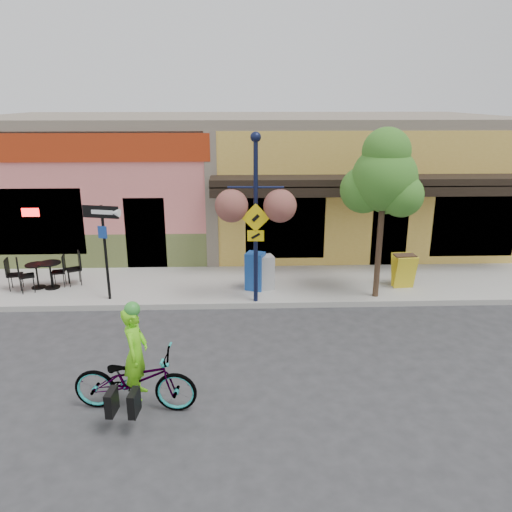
{
  "coord_description": "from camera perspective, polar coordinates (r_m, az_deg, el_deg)",
  "views": [
    {
      "loc": [
        -0.2,
        -11.14,
        5.12
      ],
      "look_at": [
        0.21,
        0.5,
        1.4
      ],
      "focal_mm": 35.0,
      "sensor_mm": 36.0,
      "label": 1
    }
  ],
  "objects": [
    {
      "name": "cyclist_rider",
      "position": [
        8.79,
        -13.47,
        -12.17
      ],
      "size": [
        0.44,
        0.63,
        1.62
      ],
      "primitive_type": "imported",
      "rotation": [
        0.0,
        0.0,
        1.47
      ],
      "color": "#6EE418",
      "rests_on": "ground"
    },
    {
      "name": "curb",
      "position": [
        12.73,
        -0.97,
        -5.63
      ],
      "size": [
        24.0,
        0.12,
        0.15
      ],
      "primitive_type": "cube",
      "color": "#A8A59E",
      "rests_on": "ground"
    },
    {
      "name": "cafe_set_right",
      "position": [
        14.57,
        -22.44,
        -1.65
      ],
      "size": [
        1.77,
        1.38,
        0.95
      ],
      "primitive_type": null,
      "rotation": [
        0.0,
        0.0,
        0.42
      ],
      "color": "black",
      "rests_on": "sidewalk"
    },
    {
      "name": "ground",
      "position": [
        12.26,
        -0.92,
        -6.97
      ],
      "size": [
        90.0,
        90.0,
        0.0
      ],
      "primitive_type": "plane",
      "color": "#2D2D30",
      "rests_on": "ground"
    },
    {
      "name": "bicycle",
      "position": [
        8.93,
        -13.67,
        -13.59
      ],
      "size": [
        2.17,
        0.94,
        1.11
      ],
      "primitive_type": "imported",
      "rotation": [
        0.0,
        0.0,
        1.47
      ],
      "color": "maroon",
      "rests_on": "ground"
    },
    {
      "name": "one_way_sign",
      "position": [
        13.07,
        -16.8,
        0.3
      ],
      "size": [
        0.96,
        0.41,
        2.46
      ],
      "primitive_type": null,
      "rotation": [
        0.0,
        0.0,
        -0.23
      ],
      "color": "black",
      "rests_on": "sidewalk"
    },
    {
      "name": "cafe_set_left",
      "position": [
        14.75,
        -23.78,
        -1.73
      ],
      "size": [
        1.58,
        0.99,
        0.88
      ],
      "primitive_type": null,
      "rotation": [
        0.0,
        0.0,
        0.18
      ],
      "color": "black",
      "rests_on": "sidewalk"
    },
    {
      "name": "newspaper_box_grey",
      "position": [
        13.45,
        1.04,
        -1.87
      ],
      "size": [
        0.51,
        0.48,
        0.93
      ],
      "primitive_type": null,
      "rotation": [
        0.0,
        0.0,
        0.24
      ],
      "color": "#A6A6A6",
      "rests_on": "sidewalk"
    },
    {
      "name": "newspaper_box_blue",
      "position": [
        13.39,
        -0.1,
        -1.73
      ],
      "size": [
        0.58,
        0.55,
        1.02
      ],
      "primitive_type": null,
      "rotation": [
        0.0,
        0.0,
        -0.38
      ],
      "color": "#194699",
      "rests_on": "sidewalk"
    },
    {
      "name": "building",
      "position": [
        18.86,
        -1.42,
        8.95
      ],
      "size": [
        18.2,
        8.2,
        4.5
      ],
      "primitive_type": null,
      "color": "#DC726D",
      "rests_on": "ground"
    },
    {
      "name": "sidewalk",
      "position": [
        14.08,
        -1.09,
        -3.29
      ],
      "size": [
        24.0,
        3.0,
        0.15
      ],
      "primitive_type": "cube",
      "color": "#9E9B93",
      "rests_on": "ground"
    },
    {
      "name": "lamp_post",
      "position": [
        12.14,
        -0.03,
        4.1
      ],
      "size": [
        1.37,
        0.6,
        4.23
      ],
      "primitive_type": null,
      "rotation": [
        0.0,
        0.0,
        -0.04
      ],
      "color": "#101633",
      "rests_on": "sidewalk"
    },
    {
      "name": "sandwich_board",
      "position": [
        13.99,
        16.76,
        -1.86
      ],
      "size": [
        0.59,
        0.45,
        0.93
      ],
      "primitive_type": null,
      "rotation": [
        0.0,
        0.0,
        0.08
      ],
      "color": "yellow",
      "rests_on": "sidewalk"
    },
    {
      "name": "street_tree",
      "position": [
        12.84,
        14.16,
        4.62
      ],
      "size": [
        2.06,
        2.06,
        4.36
      ],
      "primitive_type": null,
      "rotation": [
        0.0,
        0.0,
        -0.24
      ],
      "color": "#3D7A26",
      "rests_on": "sidewalk"
    }
  ]
}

